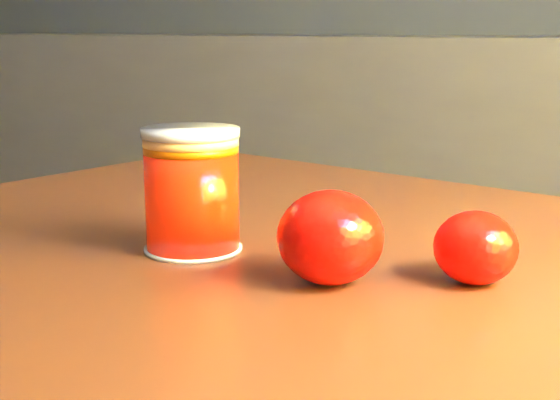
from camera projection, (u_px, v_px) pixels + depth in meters
The scene contains 5 objects.
kitchen_counter at pixel (313, 191), 2.29m from camera, with size 3.15×0.60×0.90m, color #4D4D52.
table at pixel (353, 389), 0.59m from camera, with size 1.07×0.82×0.75m.
juice_glass at pixel (192, 191), 0.61m from camera, with size 0.08×0.08×0.10m.
orange_front at pixel (330, 237), 0.54m from camera, with size 0.07×0.07×0.07m, color #FF1205.
orange_back at pixel (476, 248), 0.54m from camera, with size 0.06×0.06×0.05m, color #FF1205.
Camera 1 is at (1.12, -0.50, 0.92)m, focal length 50.00 mm.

